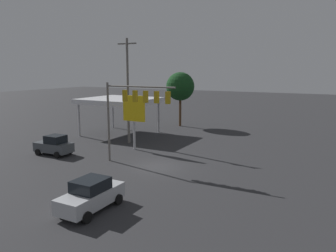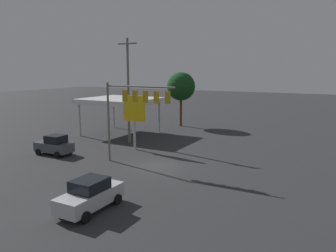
% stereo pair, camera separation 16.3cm
% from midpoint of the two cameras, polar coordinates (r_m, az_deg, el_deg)
% --- Properties ---
extents(ground_plane, '(200.00, 200.00, 0.00)m').
position_cam_midpoint_polar(ground_plane, '(28.63, -1.75, -7.04)').
color(ground_plane, '#2D2D30').
extents(traffic_signal_assembly, '(6.86, 0.43, 7.18)m').
position_cam_midpoint_polar(traffic_signal_assembly, '(28.21, -5.67, 4.07)').
color(traffic_signal_assembly, slate).
rests_on(traffic_signal_assembly, ground).
extents(utility_pole, '(2.40, 0.26, 11.69)m').
position_cam_midpoint_polar(utility_pole, '(37.00, -6.81, 6.39)').
color(utility_pole, slate).
rests_on(utility_pole, ground).
extents(gas_station_canopy, '(8.76, 8.14, 4.69)m').
position_cam_midpoint_polar(gas_station_canopy, '(42.46, -8.20, 4.35)').
color(gas_station_canopy, silver).
rests_on(gas_station_canopy, ground).
extents(price_sign, '(2.55, 0.27, 5.67)m').
position_cam_midpoint_polar(price_sign, '(34.02, -5.77, 2.67)').
color(price_sign, '#B7B7BC').
rests_on(price_sign, ground).
extents(hatchback_crossing, '(3.87, 2.09, 1.97)m').
position_cam_midpoint_polar(hatchback_crossing, '(34.14, -19.04, -3.18)').
color(hatchback_crossing, '#474C51').
rests_on(hatchback_crossing, ground).
extents(sedan_far, '(2.06, 4.40, 1.93)m').
position_cam_midpoint_polar(sedan_far, '(20.38, -13.18, -11.58)').
color(sedan_far, silver).
rests_on(sedan_far, ground).
extents(street_tree, '(4.15, 4.15, 7.95)m').
position_cam_midpoint_polar(street_tree, '(48.22, 2.38, 6.87)').
color(street_tree, '#4C331E').
rests_on(street_tree, ground).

